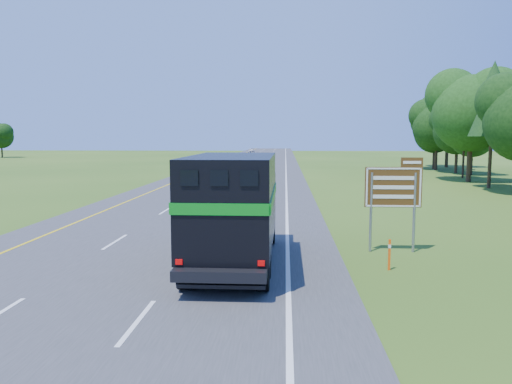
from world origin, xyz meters
TOP-DOWN VIEW (x-y plane):
  - ground at (0.00, 0.00)m, footprint 300.00×300.00m
  - road at (0.00, 50.00)m, footprint 15.00×260.00m
  - lane_markings at (0.00, 50.00)m, footprint 11.15×260.00m
  - horse_truck at (3.64, 7.61)m, footprint 2.81×8.69m
  - white_suv at (-3.74, 50.14)m, footprint 3.40×7.06m
  - far_car at (-3.58, 121.50)m, footprint 1.75×4.18m
  - exit_sign at (9.61, 9.99)m, footprint 2.18×0.10m
  - delineator at (8.92, 7.25)m, footprint 0.09×0.05m

SIDE VIEW (x-z plane):
  - ground at x=0.00m, z-range 0.00..0.00m
  - road at x=0.00m, z-range 0.00..0.04m
  - lane_markings at x=0.00m, z-range 0.04..0.05m
  - delineator at x=8.92m, z-range 0.04..1.10m
  - far_car at x=-3.58m, z-range 0.04..1.45m
  - white_suv at x=-3.74m, z-range 0.04..1.98m
  - horse_truck at x=3.64m, z-range 0.17..4.01m
  - exit_sign at x=9.61m, z-range 0.55..4.26m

